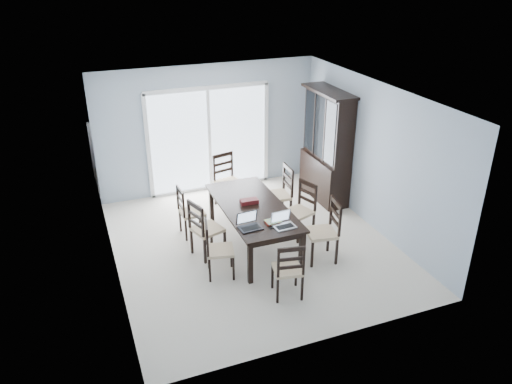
{
  "coord_description": "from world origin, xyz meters",
  "views": [
    {
      "loc": [
        -2.58,
        -6.82,
        4.46
      ],
      "look_at": [
        0.06,
        0.0,
        0.99
      ],
      "focal_mm": 35.0,
      "sensor_mm": 36.0,
      "label": 1
    }
  ],
  "objects_px": {
    "dining_table": "(253,210)",
    "chair_left_near": "(214,244)",
    "game_box": "(249,201)",
    "cell_phone": "(272,228)",
    "chair_left_mid": "(202,224)",
    "hot_tub": "(172,153)",
    "china_hutch": "(326,147)",
    "laptop_silver": "(285,224)",
    "chair_right_near": "(328,224)",
    "chair_right_mid": "(303,204)",
    "laptop_dark": "(251,225)",
    "chair_left_far": "(187,207)",
    "chair_right_far": "(282,188)",
    "chair_end_near": "(289,265)",
    "chair_end_far": "(226,174)"
  },
  "relations": [
    {
      "from": "game_box",
      "to": "hot_tub",
      "type": "relative_size",
      "value": 0.15
    },
    {
      "from": "chair_right_far",
      "to": "chair_right_mid",
      "type": "bearing_deg",
      "value": -167.67
    },
    {
      "from": "chair_left_near",
      "to": "cell_phone",
      "type": "distance_m",
      "value": 0.9
    },
    {
      "from": "chair_right_mid",
      "to": "chair_end_far",
      "type": "height_order",
      "value": "chair_end_far"
    },
    {
      "from": "chair_right_far",
      "to": "chair_end_near",
      "type": "height_order",
      "value": "chair_right_far"
    },
    {
      "from": "laptop_silver",
      "to": "laptop_dark",
      "type": "bearing_deg",
      "value": 160.01
    },
    {
      "from": "chair_end_far",
      "to": "game_box",
      "type": "distance_m",
      "value": 1.57
    },
    {
      "from": "chair_right_near",
      "to": "cell_phone",
      "type": "xyz_separation_m",
      "value": [
        -0.95,
        0.01,
        0.13
      ]
    },
    {
      "from": "chair_left_mid",
      "to": "hot_tub",
      "type": "height_order",
      "value": "chair_left_mid"
    },
    {
      "from": "dining_table",
      "to": "chair_left_near",
      "type": "relative_size",
      "value": 2.1
    },
    {
      "from": "dining_table",
      "to": "chair_left_near",
      "type": "height_order",
      "value": "chair_left_near"
    },
    {
      "from": "china_hutch",
      "to": "hot_tub",
      "type": "xyz_separation_m",
      "value": [
        -2.58,
        2.35,
        -0.6
      ]
    },
    {
      "from": "chair_left_far",
      "to": "chair_right_far",
      "type": "xyz_separation_m",
      "value": [
        1.77,
        -0.03,
        0.07
      ]
    },
    {
      "from": "china_hutch",
      "to": "laptop_dark",
      "type": "bearing_deg",
      "value": -140.01
    },
    {
      "from": "laptop_dark",
      "to": "hot_tub",
      "type": "xyz_separation_m",
      "value": [
        -0.26,
        4.29,
        -0.33
      ]
    },
    {
      "from": "chair_left_near",
      "to": "chair_right_far",
      "type": "height_order",
      "value": "chair_right_far"
    },
    {
      "from": "chair_left_near",
      "to": "chair_right_near",
      "type": "distance_m",
      "value": 1.83
    },
    {
      "from": "dining_table",
      "to": "cell_phone",
      "type": "distance_m",
      "value": 0.81
    },
    {
      "from": "cell_phone",
      "to": "laptop_silver",
      "type": "bearing_deg",
      "value": -8.86
    },
    {
      "from": "china_hutch",
      "to": "hot_tub",
      "type": "height_order",
      "value": "china_hutch"
    },
    {
      "from": "chair_right_far",
      "to": "hot_tub",
      "type": "relative_size",
      "value": 0.6
    },
    {
      "from": "chair_left_far",
      "to": "game_box",
      "type": "xyz_separation_m",
      "value": [
        0.91,
        -0.63,
        0.23
      ]
    },
    {
      "from": "chair_right_far",
      "to": "game_box",
      "type": "relative_size",
      "value": 4.08
    },
    {
      "from": "chair_right_far",
      "to": "dining_table",
      "type": "bearing_deg",
      "value": 132.09
    },
    {
      "from": "laptop_silver",
      "to": "cell_phone",
      "type": "bearing_deg",
      "value": 163.48
    },
    {
      "from": "chair_right_near",
      "to": "laptop_silver",
      "type": "bearing_deg",
      "value": 102.05
    },
    {
      "from": "chair_right_near",
      "to": "china_hutch",
      "type": "bearing_deg",
      "value": -17.71
    },
    {
      "from": "dining_table",
      "to": "chair_left_near",
      "type": "xyz_separation_m",
      "value": [
        -0.85,
        -0.61,
        -0.12
      ]
    },
    {
      "from": "chair_left_mid",
      "to": "hot_tub",
      "type": "bearing_deg",
      "value": 156.93
    },
    {
      "from": "laptop_dark",
      "to": "chair_left_far",
      "type": "bearing_deg",
      "value": 110.37
    },
    {
      "from": "laptop_silver",
      "to": "hot_tub",
      "type": "distance_m",
      "value": 4.52
    },
    {
      "from": "chair_right_mid",
      "to": "game_box",
      "type": "height_order",
      "value": "chair_right_mid"
    },
    {
      "from": "chair_left_mid",
      "to": "chair_right_near",
      "type": "distance_m",
      "value": 1.99
    },
    {
      "from": "laptop_dark",
      "to": "laptop_silver",
      "type": "distance_m",
      "value": 0.51
    },
    {
      "from": "dining_table",
      "to": "laptop_dark",
      "type": "bearing_deg",
      "value": -113.21
    },
    {
      "from": "chair_right_far",
      "to": "chair_left_near",
      "type": "bearing_deg",
      "value": 130.02
    },
    {
      "from": "chair_end_far",
      "to": "laptop_silver",
      "type": "xyz_separation_m",
      "value": [
        0.11,
        -2.5,
        0.17
      ]
    },
    {
      "from": "china_hutch",
      "to": "chair_end_near",
      "type": "xyz_separation_m",
      "value": [
        -2.07,
        -2.79,
        -0.52
      ]
    },
    {
      "from": "chair_right_mid",
      "to": "chair_left_near",
      "type": "bearing_deg",
      "value": 90.92
    },
    {
      "from": "chair_end_near",
      "to": "laptop_silver",
      "type": "height_order",
      "value": "chair_end_near"
    },
    {
      "from": "dining_table",
      "to": "chair_left_far",
      "type": "relative_size",
      "value": 2.08
    },
    {
      "from": "chair_right_far",
      "to": "chair_end_near",
      "type": "xyz_separation_m",
      "value": [
        -0.88,
        -2.23,
        -0.08
      ]
    },
    {
      "from": "chair_right_near",
      "to": "hot_tub",
      "type": "relative_size",
      "value": 0.6
    },
    {
      "from": "dining_table",
      "to": "chair_right_near",
      "type": "distance_m",
      "value": 1.26
    },
    {
      "from": "laptop_silver",
      "to": "game_box",
      "type": "distance_m",
      "value": 0.97
    },
    {
      "from": "laptop_dark",
      "to": "chair_right_near",
      "type": "bearing_deg",
      "value": -8.88
    },
    {
      "from": "hot_tub",
      "to": "chair_right_near",
      "type": "bearing_deg",
      "value": -70.94
    },
    {
      "from": "china_hutch",
      "to": "chair_right_far",
      "type": "distance_m",
      "value": 1.38
    },
    {
      "from": "chair_end_far",
      "to": "hot_tub",
      "type": "xyz_separation_m",
      "value": [
        -0.64,
        1.94,
        -0.16
      ]
    },
    {
      "from": "game_box",
      "to": "cell_phone",
      "type": "bearing_deg",
      "value": -87.9
    }
  ]
}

